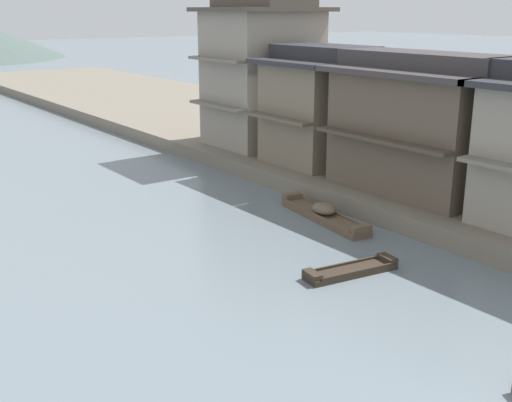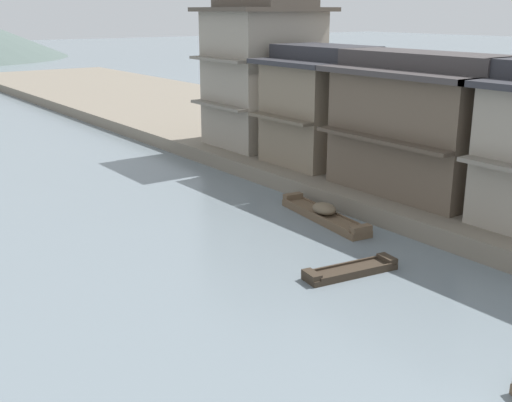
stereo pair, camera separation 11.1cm
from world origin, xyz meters
name	(u,v)px [view 1 (the left image)]	position (x,y,z in m)	size (l,w,h in m)	color
riverbank_right	(285,132)	(16.84, 30.00, 0.41)	(18.00, 110.00, 0.81)	slate
boat_moored_nearest	(324,215)	(6.59, 14.67, 0.26)	(1.75, 5.60, 0.77)	brown
boat_moored_third	(351,270)	(3.42, 9.80, 0.13)	(3.56, 1.38, 0.38)	#33281E
house_waterfront_second	(420,124)	(11.33, 13.74, 3.81)	(5.63, 8.07, 6.14)	brown
house_waterfront_tall	(322,105)	(11.71, 20.58, 3.83)	(6.39, 5.43, 6.14)	#7F705B
house_waterfront_narrow	(262,72)	(11.99, 26.30, 5.12)	(6.97, 5.94, 8.74)	gray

